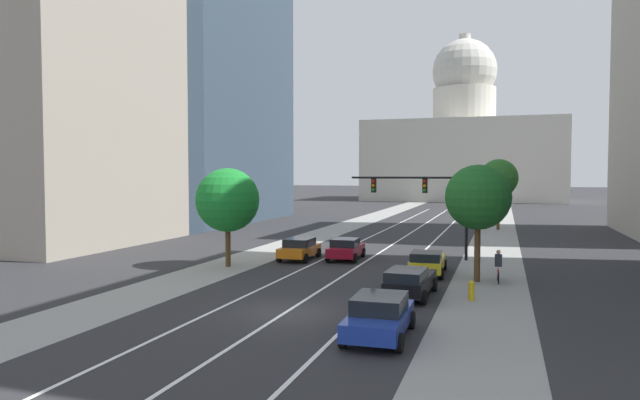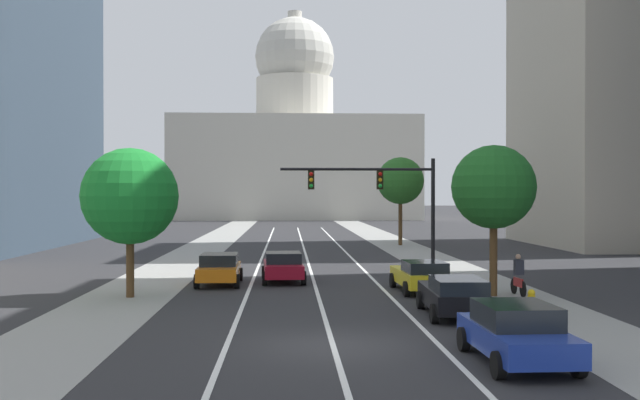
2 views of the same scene
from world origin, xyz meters
TOP-DOWN VIEW (x-y plane):
  - ground_plane at (0.00, 40.00)m, footprint 400.00×400.00m
  - sidewalk_left at (-7.81, 35.00)m, footprint 3.85×130.00m
  - sidewalk_right at (7.81, 35.00)m, footprint 3.85×130.00m
  - lane_stripe_left at (-2.94, 25.00)m, footprint 0.16×90.00m
  - lane_stripe_center at (0.00, 25.00)m, footprint 0.16×90.00m
  - lane_stripe_right at (2.94, 25.00)m, footprint 0.16×90.00m
  - office_tower_far_right at (27.54, 38.13)m, footprint 16.97×18.63m
  - capitol_building at (0.00, 105.44)m, footprint 40.64×24.94m
  - car_crimson at (-1.47, 14.55)m, footprint 2.16×4.13m
  - car_yellow at (4.42, 10.60)m, footprint 2.12×4.50m
  - car_blue at (4.41, -2.32)m, footprint 2.17×4.39m
  - car_orange at (-4.41, 13.61)m, footprint 2.04×4.05m
  - car_black at (4.40, 4.42)m, footprint 2.08×4.54m
  - traffic_signal_mast at (3.60, 16.65)m, footprint 7.90×0.39m
  - fire_hydrant at (7.16, 4.60)m, footprint 0.26×0.35m
  - cyclist at (8.27, 9.40)m, footprint 0.37×1.70m
  - street_tree_near_left at (-7.63, 9.61)m, footprint 3.92×3.92m
  - street_tree_near_right at (7.19, 9.33)m, footprint 3.45×3.45m
  - street_tree_mid_right at (7.98, 38.79)m, footprint 3.85×3.85m

SIDE VIEW (x-z plane):
  - ground_plane at x=0.00m, z-range 0.00..0.00m
  - sidewalk_left at x=-7.81m, z-range 0.00..0.01m
  - sidewalk_right at x=7.81m, z-range 0.00..0.01m
  - lane_stripe_left at x=-2.94m, z-range 0.01..0.02m
  - lane_stripe_center at x=0.00m, z-range 0.01..0.02m
  - lane_stripe_right at x=2.94m, z-range 0.01..0.02m
  - fire_hydrant at x=7.16m, z-range 0.01..0.92m
  - car_yellow at x=4.42m, z-range 0.03..1.43m
  - car_crimson at x=-1.47m, z-range 0.03..1.46m
  - car_black at x=4.40m, z-range 0.05..1.47m
  - car_orange at x=-4.41m, z-range 0.04..1.47m
  - car_blue at x=4.41m, z-range 0.03..1.52m
  - cyclist at x=8.27m, z-range -0.01..1.71m
  - street_tree_near_left at x=-7.63m, z-range 1.06..7.13m
  - traffic_signal_mast at x=3.60m, z-range 1.29..7.31m
  - street_tree_near_right at x=7.19m, z-range 1.36..7.57m
  - street_tree_mid_right at x=7.98m, z-range 1.66..8.87m
  - capitol_building at x=0.00m, z-range -6.32..29.49m
  - office_tower_far_right at x=27.54m, z-range 0.04..36.72m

